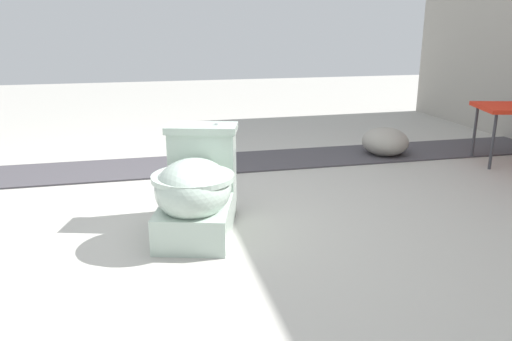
% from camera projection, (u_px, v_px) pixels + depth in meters
% --- Properties ---
extents(ground_plane, '(14.00, 14.00, 0.00)m').
position_uv_depth(ground_plane, '(191.00, 229.00, 2.55)').
color(ground_plane, '#A8A59E').
extents(gravel_strip, '(0.56, 8.00, 0.01)m').
position_uv_depth(gravel_strip, '(240.00, 162.00, 3.77)').
color(gravel_strip, '#423F44').
rests_on(gravel_strip, ground).
extents(toilet, '(0.71, 0.53, 0.52)m').
position_uv_depth(toilet, '(197.00, 190.00, 2.46)').
color(toilet, '#B2C6B7').
rests_on(toilet, ground).
extents(boulder_near, '(0.46, 0.44, 0.22)m').
position_uv_depth(boulder_near, '(385.00, 142.00, 3.96)').
color(boulder_near, gray).
rests_on(boulder_near, ground).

